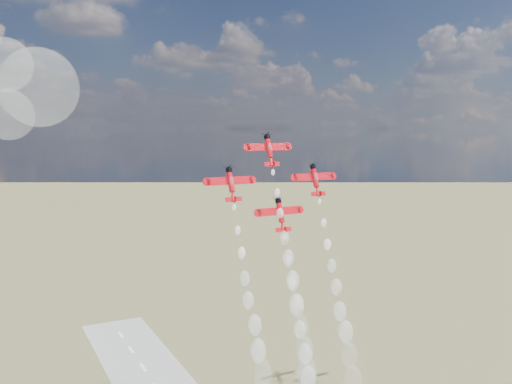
{
  "coord_description": "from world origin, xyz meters",
  "views": [
    {
      "loc": [
        -55.37,
        -123.01,
        98.72
      ],
      "look_at": [
        13.39,
        12.48,
        80.92
      ],
      "focal_mm": 38.0,
      "sensor_mm": 36.0,
      "label": 1
    }
  ],
  "objects": [
    {
      "name": "smoke_trail_lead",
      "position": [
        19.43,
        -2.29,
        44.33
      ],
      "size": [
        5.52,
        22.69,
        55.77
      ],
      "color": "white",
      "rests_on": "plane_lead"
    },
    {
      "name": "plane_lead",
      "position": [
        19.39,
        15.81,
        92.7
      ],
      "size": [
        13.84,
        6.19,
        9.47
      ],
      "rotation": [
        1.21,
        0.0,
        0.0
      ],
      "color": "red",
      "rests_on": "ground"
    },
    {
      "name": "plane_slot",
      "position": [
        19.39,
        8.95,
        74.65
      ],
      "size": [
        13.84,
        6.19,
        9.47
      ],
      "rotation": [
        1.21,
        0.0,
        0.0
      ],
      "color": "red",
      "rests_on": "ground"
    },
    {
      "name": "smoke_trail_left",
      "position": [
        5.63,
        -6.11,
        35.0
      ],
      "size": [
        5.47,
        23.62,
        56.67
      ],
      "color": "white",
      "rests_on": "plane_left"
    },
    {
      "name": "plane_right",
      "position": [
        33.19,
        12.38,
        83.67
      ],
      "size": [
        13.84,
        6.19,
        9.47
      ],
      "rotation": [
        1.21,
        0.0,
        0.0
      ],
      "color": "red",
      "rests_on": "ground"
    },
    {
      "name": "plane_left",
      "position": [
        5.6,
        12.38,
        83.67
      ],
      "size": [
        13.84,
        6.19,
        9.47
      ],
      "rotation": [
        1.21,
        0.0,
        0.0
      ],
      "color": "red",
      "rests_on": "ground"
    },
    {
      "name": "smoke_trail_right",
      "position": [
        33.0,
        -6.35,
        35.19
      ],
      "size": [
        5.5,
        23.97,
        55.89
      ],
      "color": "white",
      "rests_on": "plane_right"
    }
  ]
}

